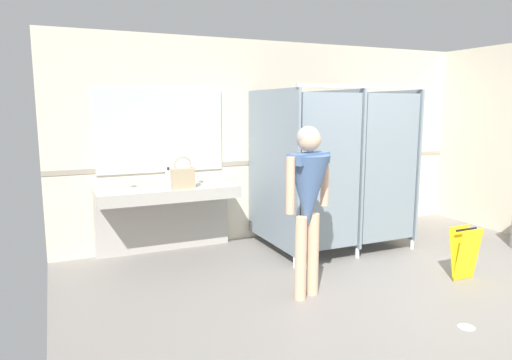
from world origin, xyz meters
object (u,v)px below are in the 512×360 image
(person_standing, at_px, (308,191))
(handbag, at_px, (183,177))
(wet_floor_sign, at_px, (465,253))
(paper_cup, at_px, (176,185))
(soap_dispenser, at_px, (168,177))

(person_standing, relative_size, handbag, 4.25)
(handbag, relative_size, wet_floor_sign, 0.69)
(person_standing, relative_size, paper_cup, 18.09)
(handbag, bearing_deg, wet_floor_sign, -37.29)
(handbag, height_order, soap_dispenser, handbag)
(paper_cup, bearing_deg, person_standing, -63.13)
(handbag, distance_m, paper_cup, 0.12)
(wet_floor_sign, bearing_deg, person_standing, 170.67)
(person_standing, relative_size, soap_dispenser, 7.40)
(handbag, xyz_separation_m, wet_floor_sign, (2.49, -1.90, -0.69))
(soap_dispenser, bearing_deg, person_standing, -66.12)
(person_standing, height_order, handbag, person_standing)
(person_standing, xyz_separation_m, wet_floor_sign, (1.74, -0.29, -0.74))
(soap_dispenser, xyz_separation_m, wet_floor_sign, (2.59, -2.21, -0.65))
(wet_floor_sign, bearing_deg, handbag, 142.71)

